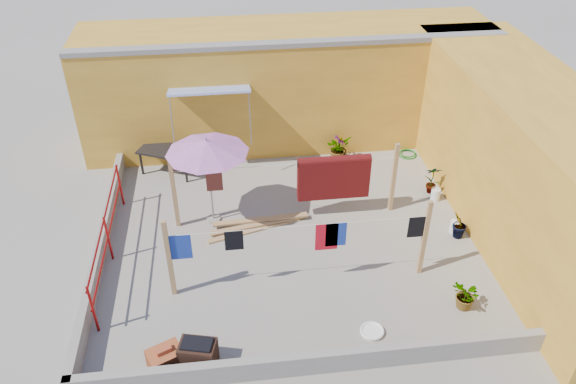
# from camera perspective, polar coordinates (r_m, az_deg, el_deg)

# --- Properties ---
(ground) EXTENTS (80.00, 80.00, 0.00)m
(ground) POSITION_cam_1_polar(r_m,az_deg,el_deg) (12.57, 0.25, -4.75)
(ground) COLOR #9E998E
(ground) RESTS_ON ground
(wall_back) EXTENTS (11.00, 3.27, 3.21)m
(wall_back) POSITION_cam_1_polar(r_m,az_deg,el_deg) (15.77, -0.11, 10.85)
(wall_back) COLOR gold
(wall_back) RESTS_ON ground
(wall_right) EXTENTS (2.40, 9.00, 3.20)m
(wall_right) POSITION_cam_1_polar(r_m,az_deg,el_deg) (13.23, 23.25, 2.77)
(wall_right) COLOR gold
(wall_right) RESTS_ON ground
(parapet_front) EXTENTS (8.30, 0.16, 0.44)m
(parapet_front) POSITION_cam_1_polar(r_m,az_deg,el_deg) (9.92, 3.00, -16.89)
(parapet_front) COLOR gray
(parapet_front) RESTS_ON ground
(parapet_left) EXTENTS (0.16, 7.30, 0.44)m
(parapet_left) POSITION_cam_1_polar(r_m,az_deg,el_deg) (12.69, -18.42, -5.18)
(parapet_left) COLOR gray
(parapet_left) RESTS_ON ground
(red_railing) EXTENTS (0.05, 4.20, 1.10)m
(red_railing) POSITION_cam_1_polar(r_m,az_deg,el_deg) (12.18, -17.93, -3.92)
(red_railing) COLOR #9C0F0F
(red_railing) RESTS_ON ground
(clothesline_rig) EXTENTS (5.09, 2.35, 1.80)m
(clothesline_rig) POSITION_cam_1_polar(r_m,az_deg,el_deg) (12.53, 3.89, 0.69)
(clothesline_rig) COLOR tan
(clothesline_rig) RESTS_ON ground
(patio_umbrella) EXTENTS (2.37, 2.37, 2.18)m
(patio_umbrella) POSITION_cam_1_polar(r_m,az_deg,el_deg) (12.13, -8.24, 4.52)
(patio_umbrella) COLOR gray
(patio_umbrella) RESTS_ON ground
(outdoor_table) EXTENTS (1.62, 1.26, 0.68)m
(outdoor_table) POSITION_cam_1_polar(r_m,az_deg,el_deg) (14.81, -12.16, 3.99)
(outdoor_table) COLOR black
(outdoor_table) RESTS_ON ground
(brick_stack) EXTENTS (0.69, 0.62, 0.50)m
(brick_stack) POSITION_cam_1_polar(r_m,az_deg,el_deg) (10.17, -12.34, -16.29)
(brick_stack) COLOR #AB4D27
(brick_stack) RESTS_ON ground
(lumber_pile) EXTENTS (2.33, 0.78, 0.14)m
(lumber_pile) POSITION_cam_1_polar(r_m,az_deg,el_deg) (12.87, -3.11, -3.32)
(lumber_pile) COLOR tan
(lumber_pile) RESTS_ON ground
(brazier) EXTENTS (0.70, 0.55, 0.56)m
(brazier) POSITION_cam_1_polar(r_m,az_deg,el_deg) (10.07, -9.11, -15.95)
(brazier) COLOR #321A13
(brazier) RESTS_ON ground
(white_basin) EXTENTS (0.45, 0.45, 0.08)m
(white_basin) POSITION_cam_1_polar(r_m,az_deg,el_deg) (10.70, 8.54, -13.81)
(white_basin) COLOR white
(white_basin) RESTS_ON ground
(water_jug_a) EXTENTS (0.22, 0.22, 0.34)m
(water_jug_a) POSITION_cam_1_polar(r_m,az_deg,el_deg) (13.21, 16.54, -3.39)
(water_jug_a) COLOR white
(water_jug_a) RESTS_ON ground
(water_jug_b) EXTENTS (0.22, 0.22, 0.35)m
(water_jug_b) POSITION_cam_1_polar(r_m,az_deg,el_deg) (14.14, 14.74, -0.23)
(water_jug_b) COLOR white
(water_jug_b) RESTS_ON ground
(green_hose) EXTENTS (0.52, 0.52, 0.08)m
(green_hose) POSITION_cam_1_polar(r_m,az_deg,el_deg) (15.87, 12.04, 3.81)
(green_hose) COLOR #186E1B
(green_hose) RESTS_ON ground
(plant_back_a) EXTENTS (0.83, 0.81, 0.70)m
(plant_back_a) POSITION_cam_1_polar(r_m,az_deg,el_deg) (15.21, 5.09, 4.43)
(plant_back_a) COLOR #255D1A
(plant_back_a) RESTS_ON ground
(plant_back_b) EXTENTS (0.42, 0.42, 0.72)m
(plant_back_b) POSITION_cam_1_polar(r_m,az_deg,el_deg) (15.22, 5.22, 4.48)
(plant_back_b) COLOR #255D1A
(plant_back_b) RESTS_ON ground
(plant_right_a) EXTENTS (0.46, 0.34, 0.79)m
(plant_right_a) POSITION_cam_1_polar(r_m,az_deg,el_deg) (14.25, 14.46, 1.30)
(plant_right_a) COLOR #255D1A
(plant_right_a) RESTS_ON ground
(plant_right_b) EXTENTS (0.49, 0.50, 0.70)m
(plant_right_b) POSITION_cam_1_polar(r_m,az_deg,el_deg) (12.94, 17.00, -3.23)
(plant_right_b) COLOR #255D1A
(plant_right_b) RESTS_ON ground
(plant_right_c) EXTENTS (0.55, 0.62, 0.61)m
(plant_right_c) POSITION_cam_1_polar(r_m,az_deg,el_deg) (11.33, 17.71, -10.07)
(plant_right_c) COLOR #255D1A
(plant_right_c) RESTS_ON ground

